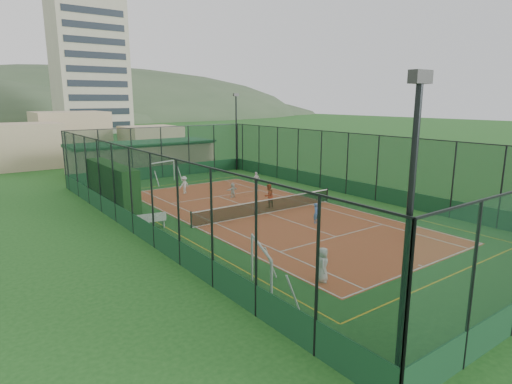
% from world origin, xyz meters
% --- Properties ---
extents(ground, '(300.00, 300.00, 0.00)m').
position_xyz_m(ground, '(0.00, 0.00, 0.00)').
color(ground, '#1B4D1A').
rests_on(ground, ground).
extents(court_slab, '(11.17, 23.97, 0.01)m').
position_xyz_m(court_slab, '(0.00, 0.00, 0.01)').
color(court_slab, '#B65628').
rests_on(court_slab, ground).
extents(tennis_net, '(11.67, 0.12, 1.06)m').
position_xyz_m(tennis_net, '(0.00, 0.00, 0.53)').
color(tennis_net, black).
rests_on(tennis_net, ground).
extents(perimeter_fence, '(18.12, 34.12, 5.00)m').
position_xyz_m(perimeter_fence, '(0.00, 0.00, 2.50)').
color(perimeter_fence, '#10311E').
rests_on(perimeter_fence, ground).
extents(floodlight_sw, '(0.60, 0.26, 8.25)m').
position_xyz_m(floodlight_sw, '(-8.60, -16.60, 4.12)').
color(floodlight_sw, black).
rests_on(floodlight_sw, ground).
extents(floodlight_ne, '(0.60, 0.26, 8.25)m').
position_xyz_m(floodlight_ne, '(8.60, 16.60, 4.12)').
color(floodlight_ne, black).
rests_on(floodlight_ne, ground).
extents(clubhouse, '(15.20, 7.20, 3.15)m').
position_xyz_m(clubhouse, '(0.00, 22.00, 1.57)').
color(clubhouse, tan).
rests_on(clubhouse, ground).
extents(apartment_tower, '(15.00, 12.00, 30.00)m').
position_xyz_m(apartment_tower, '(12.00, 82.00, 15.00)').
color(apartment_tower, beige).
rests_on(apartment_tower, ground).
extents(distant_hills, '(200.00, 60.00, 24.00)m').
position_xyz_m(distant_hills, '(0.00, 150.00, 0.00)').
color(distant_hills, '#384C33').
rests_on(distant_hills, ground).
extents(hedge_left, '(1.15, 7.65, 3.35)m').
position_xyz_m(hedge_left, '(-8.30, 6.63, 1.67)').
color(hedge_left, black).
rests_on(hedge_left, ground).
extents(white_bench, '(1.83, 0.80, 1.00)m').
position_xyz_m(white_bench, '(-7.80, 1.38, 0.50)').
color(white_bench, white).
rests_on(white_bench, ground).
extents(futsal_goal_near, '(3.28, 2.08, 2.05)m').
position_xyz_m(futsal_goal_near, '(-7.88, -9.79, 1.02)').
color(futsal_goal_near, white).
rests_on(futsal_goal_near, ground).
extents(futsal_goal_far, '(3.13, 1.81, 1.94)m').
position_xyz_m(futsal_goal_far, '(-1.10, 14.47, 0.97)').
color(futsal_goal_far, white).
rests_on(futsal_goal_far, ground).
extents(child_near_left, '(0.86, 0.86, 1.51)m').
position_xyz_m(child_near_left, '(-4.96, -10.27, 0.77)').
color(child_near_left, silver).
rests_on(child_near_left, court_slab).
extents(child_near_mid, '(0.55, 0.48, 1.26)m').
position_xyz_m(child_near_mid, '(1.04, -3.69, 0.64)').
color(child_near_mid, '#4E7BDF').
rests_on(child_near_mid, court_slab).
extents(child_near_right, '(0.68, 0.61, 1.14)m').
position_xyz_m(child_near_right, '(3.28, -9.07, 0.58)').
color(child_near_right, silver).
rests_on(child_near_right, court_slab).
extents(child_far_left, '(1.02, 0.73, 1.43)m').
position_xyz_m(child_far_left, '(-1.67, 9.02, 0.73)').
color(child_far_left, white).
rests_on(child_far_left, court_slab).
extents(child_far_right, '(0.87, 0.50, 1.40)m').
position_xyz_m(child_far_right, '(4.55, 7.41, 0.71)').
color(child_far_right, silver).
rests_on(child_far_right, court_slab).
extents(child_far_back, '(1.09, 0.50, 1.14)m').
position_xyz_m(child_far_back, '(0.76, 5.43, 0.58)').
color(child_far_back, silver).
rests_on(child_far_back, court_slab).
extents(coach, '(0.92, 0.77, 1.70)m').
position_xyz_m(coach, '(1.07, 1.20, 0.86)').
color(coach, red).
rests_on(coach, court_slab).
extents(tennis_balls, '(6.14, 1.23, 0.07)m').
position_xyz_m(tennis_balls, '(-0.62, 1.27, 0.04)').
color(tennis_balls, '#CCE033').
rests_on(tennis_balls, court_slab).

